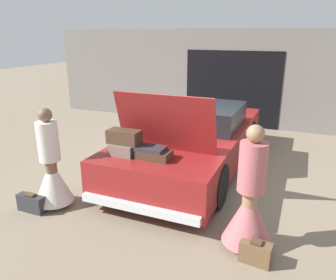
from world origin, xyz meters
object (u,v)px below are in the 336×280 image
object	(u,v)px
car	(192,140)
suitcase_beside_right_person	(256,252)
person_right	(249,206)
person_left	(52,172)
suitcase_beside_left_person	(31,203)

from	to	relation	value
car	suitcase_beside_right_person	xyz separation A→B (m)	(1.69, -2.57, -0.45)
car	person_right	bearing A→B (deg)	-56.15
person_left	suitcase_beside_right_person	distance (m)	3.25
car	suitcase_beside_right_person	distance (m)	3.11
car	suitcase_beside_right_person	world-z (taller)	car
person_left	suitcase_beside_left_person	size ratio (longest dim) A/B	3.44
person_right	suitcase_beside_right_person	distance (m)	0.55
person_left	person_right	distance (m)	3.06
person_left	suitcase_beside_right_person	xyz separation A→B (m)	(3.22, -0.17, -0.44)
person_left	person_right	bearing A→B (deg)	99.85
person_left	suitcase_beside_left_person	world-z (taller)	person_left
person_right	suitcase_beside_right_person	xyz separation A→B (m)	(0.16, -0.28, -0.45)
person_right	suitcase_beside_left_person	xyz separation A→B (m)	(-3.26, -0.42, -0.45)
car	suitcase_beside_left_person	size ratio (longest dim) A/B	10.28
suitcase_beside_left_person	suitcase_beside_right_person	bearing A→B (deg)	2.23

